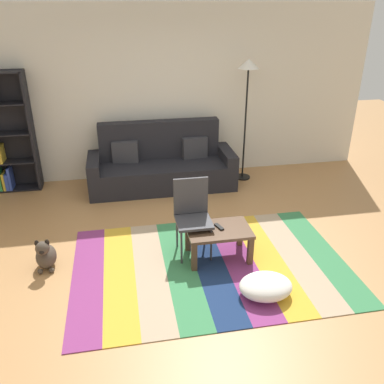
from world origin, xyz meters
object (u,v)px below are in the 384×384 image
pouf (266,286)px  dog (46,255)px  coffee_table (219,234)px  tv_remote (219,227)px  standing_lamp (248,81)px  folding_chair (192,211)px  couch (162,166)px

pouf → dog: (-2.24, 0.90, 0.05)m
coffee_table → tv_remote: (0.01, 0.02, 0.08)m
coffee_table → pouf: bearing=-67.6°
pouf → standing_lamp: (0.65, 2.94, 1.49)m
tv_remote → folding_chair: 0.36m
standing_lamp → tv_remote: (-0.95, -2.17, -1.21)m
dog → standing_lamp: (2.89, 2.03, 1.44)m
standing_lamp → coffee_table: bearing=-113.7°
coffee_table → standing_lamp: size_ratio=0.37×
pouf → tv_remote: bearing=111.2°
dog → standing_lamp: 3.82m
pouf → folding_chair: 1.19m
dog → pouf: bearing=-22.0°
pouf → dog: bearing=158.0°
dog → tv_remote: (1.94, -0.13, 0.23)m
couch → coffee_table: bearing=-79.4°
standing_lamp → tv_remote: bearing=-113.7°
dog → folding_chair: bearing=1.5°
dog → tv_remote: bearing=-3.9°
coffee_table → folding_chair: folding_chair is taller
couch → dog: bearing=-127.7°
dog → standing_lamp: size_ratio=0.21×
pouf → folding_chair: (-0.57, 0.95, 0.42)m
couch → folding_chair: (0.13, -1.94, 0.20)m
pouf → folding_chair: size_ratio=0.60×
pouf → couch: bearing=103.8°
tv_remote → dog: bearing=158.1°
couch → dog: 2.51m
coffee_table → tv_remote: 0.08m
pouf → tv_remote: (-0.30, 0.77, 0.28)m
standing_lamp → folding_chair: (-1.23, -1.99, -1.07)m
tv_remote → pouf: bearing=-86.8°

